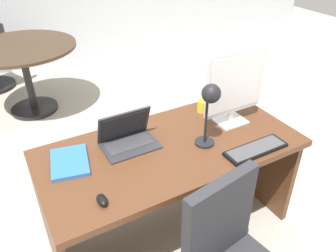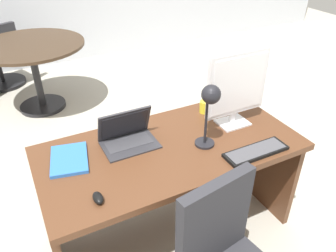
# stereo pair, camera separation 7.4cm
# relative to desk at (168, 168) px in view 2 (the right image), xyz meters

# --- Properties ---
(ground) EXTENTS (12.00, 12.00, 0.00)m
(ground) POSITION_rel_desk_xyz_m (0.00, 1.46, -0.53)
(ground) COLOR #B7B2A3
(desk) EXTENTS (1.58, 0.77, 0.74)m
(desk) POSITION_rel_desk_xyz_m (0.00, 0.00, 0.00)
(desk) COLOR #56331E
(desk) RESTS_ON ground
(monitor) EXTENTS (0.43, 0.16, 0.50)m
(monitor) POSITION_rel_desk_xyz_m (0.49, -0.01, 0.48)
(monitor) COLOR silver
(monitor) RESTS_ON desk
(laptop) EXTENTS (0.33, 0.23, 0.22)m
(laptop) POSITION_rel_desk_xyz_m (-0.22, 0.11, 0.27)
(laptop) COLOR #2D2D33
(laptop) RESTS_ON desk
(keyboard) EXTENTS (0.40, 0.13, 0.02)m
(keyboard) POSITION_rel_desk_xyz_m (0.41, -0.34, 0.22)
(keyboard) COLOR black
(keyboard) RESTS_ON desk
(mouse) EXTENTS (0.05, 0.09, 0.04)m
(mouse) POSITION_rel_desk_xyz_m (-0.53, -0.29, 0.22)
(mouse) COLOR black
(mouse) RESTS_ON desk
(desk_lamp) EXTENTS (0.12, 0.14, 0.41)m
(desk_lamp) POSITION_rel_desk_xyz_m (0.19, -0.15, 0.50)
(desk_lamp) COLOR black
(desk_lamp) RESTS_ON desk
(book) EXTENTS (0.26, 0.32, 0.02)m
(book) POSITION_rel_desk_xyz_m (-0.58, 0.09, 0.22)
(book) COLOR blue
(book) RESTS_ON desk
(coffee_mug) EXTENTS (0.10, 0.07, 0.09)m
(coffee_mug) POSITION_rel_desk_xyz_m (0.40, 0.21, 0.25)
(coffee_mug) COLOR yellow
(coffee_mug) RESTS_ON desk
(meeting_table) EXTENTS (1.14, 1.14, 0.76)m
(meeting_table) POSITION_rel_desk_xyz_m (-0.49, 2.23, 0.04)
(meeting_table) COLOR black
(meeting_table) RESTS_ON ground
(meeting_chair_far) EXTENTS (0.60, 0.61, 0.82)m
(meeting_chair_far) POSITION_rel_desk_xyz_m (-0.83, 3.06, -0.21)
(meeting_chair_far) COLOR black
(meeting_chair_far) RESTS_ON ground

